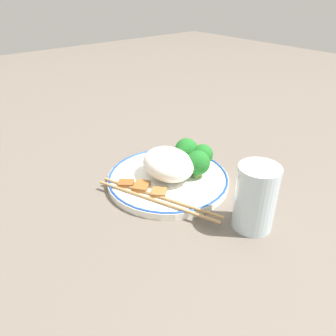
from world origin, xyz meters
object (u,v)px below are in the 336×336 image
(broccoli_back_left, at_px, (198,163))
(plate, at_px, (168,179))
(broccoli_back_center, at_px, (202,155))
(chopsticks, at_px, (157,199))
(drinking_glass, at_px, (255,198))
(broccoli_back_right, at_px, (186,150))

(broccoli_back_left, bearing_deg, plate, -125.99)
(plate, distance_m, broccoli_back_center, 0.09)
(chopsticks, distance_m, drinking_glass, 0.17)
(chopsticks, bearing_deg, broccoli_back_center, 103.87)
(plate, bearing_deg, broccoli_back_left, 54.01)
(broccoli_back_center, bearing_deg, broccoli_back_right, -151.74)
(plate, distance_m, drinking_glass, 0.20)
(broccoli_back_center, height_order, broccoli_back_right, broccoli_back_right)
(plate, xyz_separation_m, broccoli_back_right, (-0.02, 0.07, 0.04))
(plate, height_order, chopsticks, chopsticks)
(broccoli_back_left, bearing_deg, broccoli_back_right, 160.92)
(drinking_glass, bearing_deg, chopsticks, -147.87)
(plate, relative_size, chopsticks, 1.02)
(broccoli_back_left, height_order, broccoli_back_center, broccoli_back_left)
(broccoli_back_left, bearing_deg, broccoli_back_center, 122.09)
(plate, relative_size, broccoli_back_center, 4.93)
(broccoli_back_center, distance_m, broccoli_back_right, 0.04)
(broccoli_back_right, bearing_deg, drinking_glass, -11.40)
(plate, height_order, drinking_glass, drinking_glass)
(chopsticks, bearing_deg, drinking_glass, 32.13)
(broccoli_back_center, xyz_separation_m, broccoli_back_right, (-0.03, -0.02, 0.00))
(broccoli_back_right, relative_size, chopsticks, 0.24)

